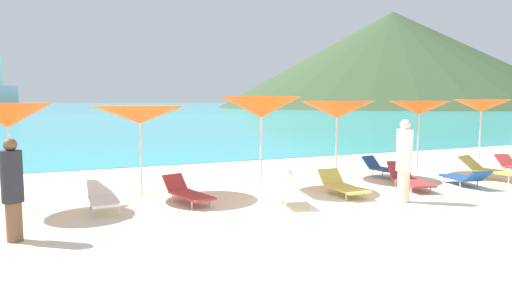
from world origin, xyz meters
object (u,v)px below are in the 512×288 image
at_px(lounge_chair_8, 409,179).
at_px(lounge_chair_4, 490,169).
at_px(lounge_chair_11, 384,168).
at_px(umbrella_4, 261,107).
at_px(lounge_chair_7, 465,177).
at_px(umbrella_2, 7,116).
at_px(umbrella_5, 337,110).
at_px(lounge_chair_1, 103,197).
at_px(beachgoer_0, 12,187).
at_px(lounge_chair_9, 289,191).
at_px(lounge_chair_5, 187,192).
at_px(umbrella_3, 140,115).
at_px(umbrella_7, 482,106).
at_px(umbrella_6, 419,108).
at_px(beachgoer_1, 404,159).
at_px(lounge_chair_0, 342,185).

bearing_deg(lounge_chair_8, lounge_chair_4, 16.66).
bearing_deg(lounge_chair_11, umbrella_4, 172.54).
distance_m(lounge_chair_7, lounge_chair_11, 2.25).
relative_size(umbrella_2, lounge_chair_8, 1.30).
bearing_deg(umbrella_5, lounge_chair_1, -167.64).
bearing_deg(beachgoer_0, umbrella_5, -175.05).
distance_m(umbrella_4, lounge_chair_9, 2.52).
height_order(umbrella_4, lounge_chair_8, umbrella_4).
relative_size(lounge_chair_5, lounge_chair_8, 0.97).
bearing_deg(lounge_chair_5, lounge_chair_1, 168.30).
distance_m(umbrella_3, umbrella_7, 11.58).
relative_size(umbrella_3, lounge_chair_4, 1.29).
distance_m(umbrella_5, umbrella_6, 2.82).
bearing_deg(lounge_chair_8, beachgoer_0, -159.09).
xyz_separation_m(beachgoer_0, beachgoer_1, (7.87, -0.33, 0.10)).
xyz_separation_m(lounge_chair_7, lounge_chair_8, (-1.60, 0.37, 0.01)).
height_order(umbrella_3, lounge_chair_5, umbrella_3).
bearing_deg(umbrella_2, umbrella_6, 1.52).
distance_m(umbrella_6, lounge_chair_1, 9.77).
relative_size(lounge_chair_1, lounge_chair_5, 0.84).
bearing_deg(lounge_chair_5, beachgoer_1, -36.55).
relative_size(lounge_chair_7, lounge_chair_11, 1.01).
distance_m(umbrella_6, beachgoer_1, 4.44).
bearing_deg(lounge_chair_9, lounge_chair_7, 9.93).
bearing_deg(umbrella_4, umbrella_6, 3.10).
bearing_deg(lounge_chair_11, umbrella_3, 168.58).
xyz_separation_m(umbrella_2, umbrella_7, (14.31, 0.53, 0.13)).
xyz_separation_m(umbrella_6, lounge_chair_8, (-1.91, -1.72, -1.83)).
xyz_separation_m(umbrella_6, lounge_chair_11, (-1.44, -0.14, -1.80)).
bearing_deg(beachgoer_0, umbrella_4, -172.22).
xyz_separation_m(umbrella_3, lounge_chair_11, (7.13, -0.22, -1.68)).
distance_m(umbrella_2, umbrella_6, 11.30).
relative_size(umbrella_2, lounge_chair_4, 1.24).
bearing_deg(lounge_chair_9, lounge_chair_5, 165.23).
xyz_separation_m(umbrella_7, lounge_chair_5, (-10.74, -1.25, -1.89)).
bearing_deg(umbrella_5, lounge_chair_4, -27.11).
xyz_separation_m(umbrella_2, umbrella_3, (2.73, 0.38, -0.03)).
relative_size(umbrella_6, beachgoer_1, 1.22).
xyz_separation_m(lounge_chair_1, lounge_chair_5, (1.82, 0.07, -0.05)).
bearing_deg(lounge_chair_0, beachgoer_1, -51.80).
bearing_deg(lounge_chair_8, beachgoer_1, -121.11).
relative_size(umbrella_3, beachgoer_0, 1.38).
height_order(lounge_chair_4, lounge_chair_9, lounge_chair_9).
height_order(lounge_chair_1, lounge_chair_4, lounge_chair_4).
bearing_deg(lounge_chair_0, umbrella_3, 161.21).
relative_size(umbrella_2, beachgoer_1, 1.19).
relative_size(lounge_chair_1, lounge_chair_11, 0.94).
height_order(lounge_chair_5, lounge_chair_9, lounge_chair_9).
distance_m(umbrella_6, lounge_chair_5, 8.01).
distance_m(umbrella_4, umbrella_5, 2.86).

